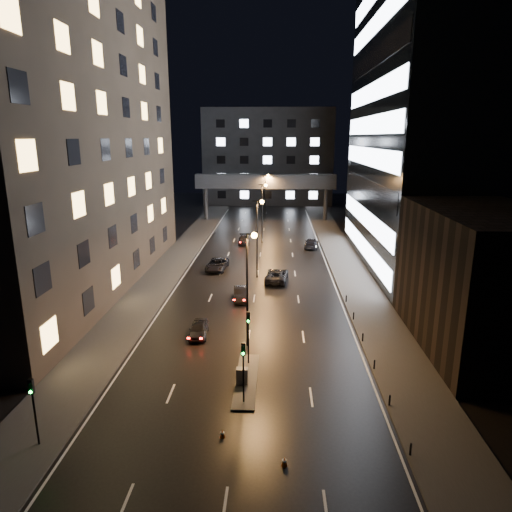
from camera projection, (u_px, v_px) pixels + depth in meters
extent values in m
plane|color=black|center=(260.00, 254.00, 70.98)|extent=(160.00, 160.00, 0.00)
cube|color=#383533|center=(174.00, 262.00, 66.67)|extent=(5.00, 110.00, 0.15)
cube|color=#383533|center=(346.00, 264.00, 65.59)|extent=(5.00, 110.00, 0.15)
cube|color=#2D2319|center=(57.00, 116.00, 51.42)|extent=(15.00, 48.00, 40.00)
cube|color=black|center=(483.00, 280.00, 38.64)|extent=(10.00, 18.00, 12.00)
cube|color=black|center=(448.00, 100.00, 60.33)|extent=(20.00, 36.00, 45.00)
cube|color=#333335|center=(268.00, 157.00, 123.86)|extent=(34.00, 14.00, 25.00)
cube|color=#333335|center=(265.00, 181.00, 97.82)|extent=(30.00, 3.00, 3.00)
cylinder|color=#333335|center=(206.00, 204.00, 99.65)|extent=(0.80, 0.80, 7.00)
cylinder|color=#333335|center=(325.00, 205.00, 98.53)|extent=(0.80, 0.80, 7.00)
cube|color=#383533|center=(246.00, 380.00, 34.23)|extent=(1.60, 8.00, 0.15)
cylinder|color=black|center=(248.00, 343.00, 36.18)|extent=(0.12, 0.12, 3.50)
cube|color=black|center=(248.00, 317.00, 35.63)|extent=(0.28, 0.22, 0.90)
sphere|color=#0CFF33|center=(248.00, 321.00, 35.56)|extent=(0.18, 0.18, 0.18)
cylinder|color=black|center=(243.00, 379.00, 30.87)|extent=(0.12, 0.12, 3.50)
cube|color=black|center=(243.00, 349.00, 30.31)|extent=(0.28, 0.22, 0.90)
sphere|color=#0CFF33|center=(243.00, 354.00, 30.25)|extent=(0.18, 0.18, 0.18)
cylinder|color=black|center=(36.00, 420.00, 26.58)|extent=(0.12, 0.12, 3.50)
cube|color=black|center=(31.00, 386.00, 26.03)|extent=(0.28, 0.22, 0.90)
sphere|color=#0CFF33|center=(30.00, 392.00, 25.96)|extent=(0.18, 0.18, 0.18)
cylinder|color=black|center=(410.00, 450.00, 25.98)|extent=(0.12, 0.12, 0.90)
cylinder|color=black|center=(390.00, 401.00, 30.81)|extent=(0.12, 0.12, 0.90)
cylinder|color=black|center=(374.00, 365.00, 35.64)|extent=(0.12, 0.12, 0.90)
cylinder|color=black|center=(363.00, 338.00, 40.47)|extent=(0.12, 0.12, 0.90)
cylinder|color=black|center=(354.00, 317.00, 45.30)|extent=(0.12, 0.12, 0.90)
cylinder|color=black|center=(346.00, 299.00, 50.14)|extent=(0.12, 0.12, 0.90)
cylinder|color=black|center=(247.00, 292.00, 38.79)|extent=(0.18, 0.18, 10.00)
cylinder|color=black|center=(247.00, 234.00, 37.53)|extent=(1.20, 0.12, 0.12)
sphere|color=#FF9E38|center=(254.00, 235.00, 37.52)|extent=(0.50, 0.50, 0.50)
cylinder|color=black|center=(257.00, 240.00, 58.12)|extent=(0.18, 0.18, 10.00)
cylinder|color=black|center=(257.00, 201.00, 56.85)|extent=(1.20, 0.12, 0.12)
sphere|color=#FF9E38|center=(262.00, 202.00, 56.85)|extent=(0.50, 0.50, 0.50)
cylinder|color=black|center=(262.00, 214.00, 77.45)|extent=(0.18, 0.18, 10.00)
cylinder|color=black|center=(262.00, 185.00, 76.18)|extent=(1.20, 0.12, 0.12)
sphere|color=#FF9E38|center=(266.00, 185.00, 76.18)|extent=(0.50, 0.50, 0.50)
cylinder|color=black|center=(265.00, 199.00, 96.77)|extent=(0.18, 0.18, 10.00)
cylinder|color=black|center=(265.00, 175.00, 95.51)|extent=(1.20, 0.12, 0.12)
sphere|color=#FF9E38|center=(268.00, 175.00, 95.51)|extent=(0.50, 0.50, 0.50)
imported|color=black|center=(199.00, 329.00, 41.81)|extent=(1.82, 4.08, 1.36)
imported|color=black|center=(241.00, 294.00, 51.14)|extent=(1.94, 4.41, 1.41)
imported|color=black|center=(217.00, 264.00, 62.63)|extent=(3.03, 5.70, 1.52)
imported|color=black|center=(244.00, 240.00, 77.92)|extent=(2.10, 4.79, 1.37)
imported|color=black|center=(277.00, 275.00, 57.70)|extent=(3.17, 5.90, 1.57)
imported|color=black|center=(311.00, 243.00, 75.24)|extent=(2.78, 5.44, 1.51)
cube|color=#555557|center=(242.00, 376.00, 33.46)|extent=(0.85, 0.57, 1.21)
cone|color=#D8580B|center=(222.00, 434.00, 27.74)|extent=(0.40, 0.40, 0.52)
cone|color=orange|center=(284.00, 461.00, 25.34)|extent=(0.36, 0.36, 0.55)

